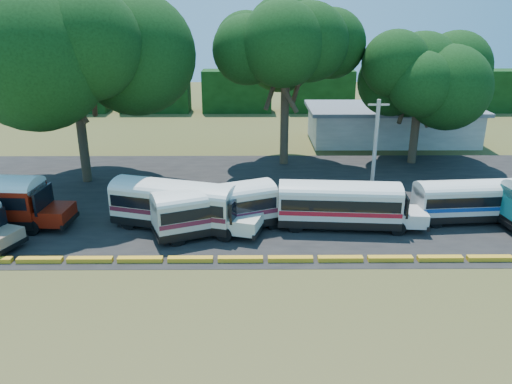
{
  "coord_description": "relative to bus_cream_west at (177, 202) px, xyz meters",
  "views": [
    {
      "loc": [
        2.24,
        -25.65,
        14.22
      ],
      "look_at": [
        2.47,
        6.0,
        2.61
      ],
      "focal_mm": 35.0,
      "sensor_mm": 36.0,
      "label": 1
    }
  ],
  "objects": [
    {
      "name": "ground",
      "position": [
        2.91,
        -5.87,
        -1.93
      ],
      "size": [
        160.0,
        160.0,
        0.0
      ],
      "primitive_type": "plane",
      "color": "#394717",
      "rests_on": "ground"
    },
    {
      "name": "asphalt_strip",
      "position": [
        3.91,
        6.13,
        -1.92
      ],
      "size": [
        64.0,
        24.0,
        0.02
      ],
      "primitive_type": "cube",
      "color": "black",
      "rests_on": "ground"
    },
    {
      "name": "curb",
      "position": [
        2.91,
        -4.87,
        -1.78
      ],
      "size": [
        53.7,
        0.45,
        0.3
      ],
      "color": "yellow",
      "rests_on": "ground"
    },
    {
      "name": "terminal_building",
      "position": [
        20.91,
        24.13,
        0.11
      ],
      "size": [
        19.0,
        9.0,
        4.0
      ],
      "color": "silver",
      "rests_on": "ground"
    },
    {
      "name": "treeline_backdrop",
      "position": [
        2.91,
        42.13,
        1.07
      ],
      "size": [
        130.0,
        4.0,
        6.0
      ],
      "color": "black",
      "rests_on": "ground"
    },
    {
      "name": "bus_cream_west",
      "position": [
        0.0,
        0.0,
        0.0
      ],
      "size": [
        10.66,
        5.4,
        3.41
      ],
      "rotation": [
        0.0,
        0.0,
        -0.29
      ],
      "color": "black",
      "rests_on": "ground"
    },
    {
      "name": "bus_cream_east",
      "position": [
        2.84,
        -0.58,
        -0.06
      ],
      "size": [
        10.21,
        6.04,
        3.29
      ],
      "rotation": [
        0.0,
        0.0,
        0.39
      ],
      "color": "black",
      "rests_on": "ground"
    },
    {
      "name": "bus_white_red",
      "position": [
        11.27,
        0.07,
        -0.06
      ],
      "size": [
        10.22,
        3.26,
        3.31
      ],
      "rotation": [
        0.0,
        0.0,
        -0.08
      ],
      "color": "black",
      "rests_on": "ground"
    },
    {
      "name": "bus_white_blue",
      "position": [
        20.57,
        1.11,
        -0.22
      ],
      "size": [
        9.35,
        3.0,
        3.02
      ],
      "rotation": [
        0.0,
        0.0,
        0.08
      ],
      "color": "black",
      "rests_on": "ground"
    },
    {
      "name": "tree_west",
      "position": [
        -9.41,
        10.23,
        10.22
      ],
      "size": [
        13.68,
        13.68,
        17.19
      ],
      "color": "#37261B",
      "rests_on": "ground"
    },
    {
      "name": "tree_center",
      "position": [
        8.22,
        15.45,
        9.81
      ],
      "size": [
        10.42,
        10.42,
        15.62
      ],
      "color": "#37261B",
      "rests_on": "ground"
    },
    {
      "name": "tree_east",
      "position": [
        20.87,
        15.63,
        6.81
      ],
      "size": [
        10.03,
        10.03,
        12.45
      ],
      "color": "#37261B",
      "rests_on": "ground"
    },
    {
      "name": "utility_pole",
      "position": [
        14.64,
        5.77,
        2.13
      ],
      "size": [
        1.6,
        0.3,
        7.9
      ],
      "color": "#9A978C",
      "rests_on": "ground"
    }
  ]
}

